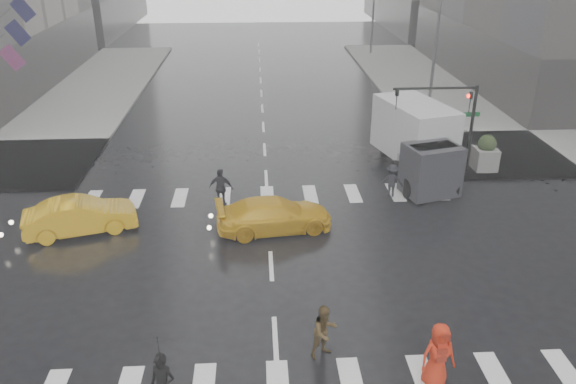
{
  "coord_description": "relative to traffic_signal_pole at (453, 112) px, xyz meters",
  "views": [
    {
      "loc": [
        -0.39,
        -17.41,
        11.1
      ],
      "look_at": [
        0.73,
        2.0,
        2.02
      ],
      "focal_mm": 35.0,
      "sensor_mm": 36.0,
      "label": 1
    }
  ],
  "objects": [
    {
      "name": "planter_east",
      "position": [
        1.99,
        0.19,
        -2.23
      ],
      "size": [
        1.1,
        1.1,
        1.8
      ],
      "color": "slate",
      "rests_on": "ground"
    },
    {
      "name": "pedestrian_far_a",
      "position": [
        -11.03,
        -3.0,
        -2.32
      ],
      "size": [
        1.17,
        0.85,
        1.8
      ],
      "primitive_type": "imported",
      "rotation": [
        0.0,
        0.0,
        2.93
      ],
      "color": "black",
      "rests_on": "ground"
    },
    {
      "name": "planter_west",
      "position": [
        -2.01,
        0.19,
        -2.23
      ],
      "size": [
        1.1,
        1.1,
        1.8
      ],
      "color": "slate",
      "rests_on": "ground"
    },
    {
      "name": "ground",
      "position": [
        -9.01,
        -8.01,
        -3.22
      ],
      "size": [
        120.0,
        120.0,
        0.0
      ],
      "primitive_type": "plane",
      "color": "black",
      "rests_on": "ground"
    },
    {
      "name": "flag_cluster",
      "position": [
        -24.09,
        10.49,
        2.42
      ],
      "size": [
        2.87,
        3.06,
        4.69
      ],
      "color": "#59595B",
      "rests_on": "ground"
    },
    {
      "name": "sidewalk_ne",
      "position": [
        10.49,
        9.49,
        -3.14
      ],
      "size": [
        35.0,
        35.0,
        0.15
      ],
      "primitive_type": "cube",
      "color": "slate",
      "rests_on": "ground"
    },
    {
      "name": "taxi_rear",
      "position": [
        -8.78,
        -5.28,
        -2.54
      ],
      "size": [
        4.36,
        2.49,
        1.35
      ],
      "primitive_type": "imported",
      "rotation": [
        0.0,
        0.0,
        1.72
      ],
      "color": "#DA9D0B",
      "rests_on": "ground"
    },
    {
      "name": "street_lamp_far",
      "position": [
        1.86,
        29.99,
        1.73
      ],
      "size": [
        2.15,
        0.22,
        9.0
      ],
      "color": "#59595B",
      "rests_on": "ground"
    },
    {
      "name": "pedestrian_brown",
      "position": [
        -7.63,
        -12.81,
        -2.39
      ],
      "size": [
        1.01,
        0.94,
        1.66
      ],
      "primitive_type": "imported",
      "rotation": [
        0.0,
        0.0,
        0.51
      ],
      "color": "#443318",
      "rests_on": "ground"
    },
    {
      "name": "planter_mid",
      "position": [
        -0.01,
        0.19,
        -2.23
      ],
      "size": [
        1.1,
        1.1,
        1.8
      ],
      "color": "slate",
      "rests_on": "ground"
    },
    {
      "name": "pedestrian_far_b",
      "position": [
        -3.32,
        -2.38,
        -2.44
      ],
      "size": [
        1.12,
        0.81,
        1.55
      ],
      "primitive_type": "imported",
      "rotation": [
        0.0,
        0.0,
        2.86
      ],
      "color": "black",
      "rests_on": "ground"
    },
    {
      "name": "taxi_mid",
      "position": [
        -16.56,
        -5.01,
        -2.5
      ],
      "size": [
        4.58,
        2.66,
        1.43
      ],
      "primitive_type": "imported",
      "rotation": [
        0.0,
        0.0,
        1.85
      ],
      "color": "#DA9D0B",
      "rests_on": "ground"
    },
    {
      "name": "traffic_signal_pole",
      "position": [
        0.0,
        0.0,
        0.0
      ],
      "size": [
        4.45,
        0.42,
        4.5
      ],
      "color": "black",
      "rests_on": "ground"
    },
    {
      "name": "box_truck",
      "position": [
        -1.56,
        -0.01,
        -1.39
      ],
      "size": [
        2.42,
        6.45,
        3.43
      ],
      "rotation": [
        0.0,
        0.0,
        0.27
      ],
      "color": "silver",
      "rests_on": "ground"
    },
    {
      "name": "road_markings",
      "position": [
        -9.01,
        -8.01,
        -3.21
      ],
      "size": [
        18.0,
        48.0,
        0.01
      ],
      "primitive_type": null,
      "color": "silver",
      "rests_on": "ground"
    },
    {
      "name": "pedestrian_black",
      "position": [
        -11.88,
        -14.72,
        -1.65
      ],
      "size": [
        1.2,
        1.21,
        2.43
      ],
      "rotation": [
        0.0,
        0.0,
        -0.29
      ],
      "color": "black",
      "rests_on": "ground"
    },
    {
      "name": "street_lamp_near",
      "position": [
        1.86,
        9.99,
        1.73
      ],
      "size": [
        2.15,
        0.22,
        9.0
      ],
      "color": "#59595B",
      "rests_on": "ground"
    },
    {
      "name": "pedestrian_orange",
      "position": [
        -4.79,
        -14.13,
        -2.25
      ],
      "size": [
        1.01,
        0.73,
        1.93
      ],
      "rotation": [
        0.0,
        0.0,
        0.13
      ],
      "color": "red",
      "rests_on": "ground"
    }
  ]
}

